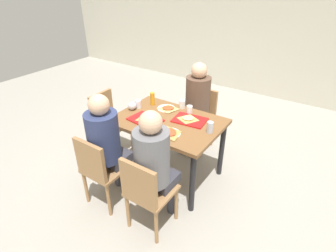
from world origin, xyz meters
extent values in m
cube|color=#9E998E|center=(0.00, 0.00, -0.01)|extent=(10.00, 10.00, 0.02)
cube|color=beige|center=(0.00, 3.20, 1.40)|extent=(10.00, 0.10, 2.80)
cube|color=brown|center=(0.00, 0.00, 0.75)|extent=(1.19, 0.83, 0.04)
cylinder|color=black|center=(-0.54, -0.36, 0.36)|extent=(0.06, 0.06, 0.73)
cylinder|color=black|center=(0.54, -0.36, 0.36)|extent=(0.06, 0.06, 0.73)
cylinder|color=black|center=(-0.54, 0.36, 0.36)|extent=(0.06, 0.06, 0.73)
cylinder|color=black|center=(0.54, 0.36, 0.36)|extent=(0.06, 0.06, 0.73)
cube|color=#9E7247|center=(-0.30, -0.72, 0.43)|extent=(0.40, 0.40, 0.03)
cube|color=#9E7247|center=(-0.30, -0.90, 0.64)|extent=(0.38, 0.04, 0.40)
cylinder|color=#9E7247|center=(-0.47, -0.55, 0.21)|extent=(0.04, 0.04, 0.41)
cylinder|color=#9E7247|center=(-0.13, -0.55, 0.21)|extent=(0.04, 0.04, 0.41)
cylinder|color=#9E7247|center=(-0.47, -0.89, 0.21)|extent=(0.04, 0.04, 0.41)
cylinder|color=#9E7247|center=(-0.13, -0.89, 0.21)|extent=(0.04, 0.04, 0.41)
cube|color=#9E7247|center=(0.30, -0.72, 0.43)|extent=(0.40, 0.40, 0.03)
cube|color=#9E7247|center=(0.30, -0.90, 0.64)|extent=(0.38, 0.04, 0.40)
cylinder|color=#9E7247|center=(0.13, -0.55, 0.21)|extent=(0.04, 0.04, 0.41)
cylinder|color=#9E7247|center=(0.47, -0.55, 0.21)|extent=(0.04, 0.04, 0.41)
cylinder|color=#9E7247|center=(0.13, -0.89, 0.21)|extent=(0.04, 0.04, 0.41)
cylinder|color=#9E7247|center=(0.47, -0.89, 0.21)|extent=(0.04, 0.04, 0.41)
cube|color=#9E7247|center=(0.00, 0.72, 0.43)|extent=(0.40, 0.40, 0.03)
cube|color=#9E7247|center=(0.00, 0.90, 0.64)|extent=(0.38, 0.04, 0.40)
cylinder|color=#9E7247|center=(0.17, 0.55, 0.21)|extent=(0.04, 0.04, 0.41)
cylinder|color=#9E7247|center=(-0.17, 0.55, 0.21)|extent=(0.04, 0.04, 0.41)
cylinder|color=#9E7247|center=(0.17, 0.89, 0.21)|extent=(0.04, 0.04, 0.41)
cylinder|color=#9E7247|center=(-0.17, 0.89, 0.21)|extent=(0.04, 0.04, 0.41)
cube|color=#9E7247|center=(-0.90, 0.00, 0.43)|extent=(0.40, 0.40, 0.03)
cube|color=#9E7247|center=(-1.08, 0.00, 0.64)|extent=(0.04, 0.38, 0.40)
cylinder|color=#9E7247|center=(-0.73, 0.17, 0.21)|extent=(0.04, 0.04, 0.41)
cylinder|color=#9E7247|center=(-0.73, -0.17, 0.21)|extent=(0.04, 0.04, 0.41)
cylinder|color=#9E7247|center=(-1.07, 0.17, 0.21)|extent=(0.04, 0.04, 0.41)
cylinder|color=#9E7247|center=(-1.07, -0.17, 0.21)|extent=(0.04, 0.04, 0.41)
cylinder|color=#383842|center=(-0.38, -0.49, 0.22)|extent=(0.10, 0.10, 0.44)
cylinder|color=#383842|center=(-0.22, -0.49, 0.22)|extent=(0.10, 0.10, 0.44)
cube|color=#383842|center=(-0.30, -0.59, 0.49)|extent=(0.32, 0.28, 0.10)
cylinder|color=navy|center=(-0.30, -0.70, 0.80)|extent=(0.32, 0.32, 0.52)
sphere|color=#DBAD89|center=(-0.30, -0.70, 1.15)|extent=(0.20, 0.20, 0.20)
cylinder|color=#383842|center=(0.22, -0.49, 0.22)|extent=(0.10, 0.10, 0.44)
cylinder|color=#383842|center=(0.38, -0.49, 0.22)|extent=(0.10, 0.10, 0.44)
cube|color=#383842|center=(0.30, -0.59, 0.49)|extent=(0.32, 0.28, 0.10)
cylinder|color=slate|center=(0.30, -0.70, 0.80)|extent=(0.32, 0.32, 0.52)
sphere|color=#DBAD89|center=(0.30, -0.70, 1.15)|extent=(0.20, 0.20, 0.20)
cylinder|color=#383842|center=(0.08, 0.49, 0.22)|extent=(0.10, 0.10, 0.44)
cylinder|color=#383842|center=(-0.08, 0.49, 0.22)|extent=(0.10, 0.10, 0.44)
cube|color=#383842|center=(0.00, 0.59, 0.49)|extent=(0.32, 0.28, 0.10)
cylinder|color=brown|center=(0.00, 0.70, 0.80)|extent=(0.32, 0.32, 0.52)
sphere|color=#DBAD89|center=(0.00, 0.70, 1.15)|extent=(0.20, 0.20, 0.20)
cube|color=red|center=(-0.21, -0.15, 0.77)|extent=(0.39, 0.30, 0.02)
cube|color=red|center=(0.21, 0.13, 0.77)|extent=(0.39, 0.30, 0.02)
cylinder|color=white|center=(-0.18, 0.23, 0.77)|extent=(0.22, 0.22, 0.01)
cylinder|color=white|center=(0.18, -0.23, 0.77)|extent=(0.22, 0.22, 0.01)
pyramid|color=tan|center=(-0.21, -0.12, 0.79)|extent=(0.22, 0.24, 0.01)
ellipsoid|color=#B74723|center=(-0.21, -0.12, 0.80)|extent=(0.15, 0.17, 0.01)
pyramid|color=tan|center=(0.19, 0.12, 0.79)|extent=(0.23, 0.22, 0.01)
ellipsoid|color=#D8C67F|center=(0.19, 0.12, 0.80)|extent=(0.16, 0.16, 0.01)
pyramid|color=#DBAD60|center=(-0.15, 0.23, 0.78)|extent=(0.26, 0.25, 0.01)
ellipsoid|color=#B74723|center=(-0.15, 0.23, 0.79)|extent=(0.18, 0.18, 0.01)
pyramid|color=#C68C47|center=(0.18, -0.23, 0.78)|extent=(0.29, 0.28, 0.01)
ellipsoid|color=#B74723|center=(0.18, -0.23, 0.79)|extent=(0.20, 0.20, 0.01)
cylinder|color=white|center=(-0.03, 0.35, 0.82)|extent=(0.07, 0.07, 0.10)
cylinder|color=white|center=(0.03, -0.35, 0.82)|extent=(0.07, 0.07, 0.10)
cylinder|color=white|center=(-0.48, 0.06, 0.82)|extent=(0.07, 0.07, 0.10)
cylinder|color=white|center=(0.12, 0.27, 0.82)|extent=(0.07, 0.07, 0.10)
cylinder|color=#B7BCC6|center=(0.51, 0.02, 0.83)|extent=(0.07, 0.07, 0.12)
cylinder|color=orange|center=(-0.39, 0.23, 0.85)|extent=(0.06, 0.06, 0.16)
sphere|color=silver|center=(-0.51, -0.02, 0.82)|extent=(0.10, 0.10, 0.10)
camera|label=1|loc=(1.46, -2.18, 2.20)|focal=28.50mm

